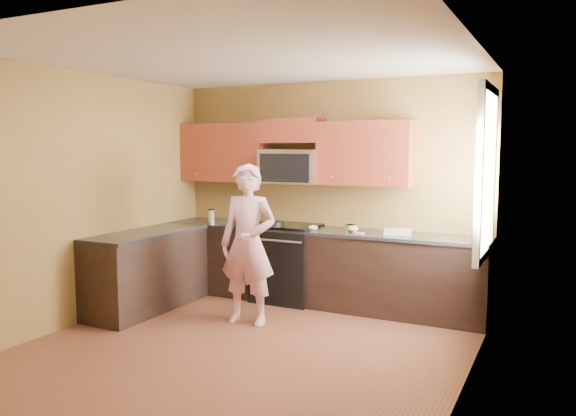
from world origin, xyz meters
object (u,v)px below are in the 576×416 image
Objects in this scene: travel_mug at (212,222)px; stove at (287,262)px; butter_tub at (351,231)px; woman at (248,244)px; frying_pan at (273,226)px; microwave at (291,183)px.

stove is at bearing 1.98° from travel_mug.
travel_mug reaches higher than butter_tub.
butter_tub is at bearing 1.79° from travel_mug.
woman is 1.30m from butter_tub.
frying_pan is 2.70× the size of travel_mug.
microwave reaches higher than butter_tub.
butter_tub is (0.79, 1.02, 0.06)m from woman.
travel_mug reaches higher than stove.
microwave is at bearing 90.00° from stove.
travel_mug is at bearing -171.50° from microwave.
woman reaches higher than travel_mug.
stove is 0.94m from butter_tub.
woman reaches higher than stove.
stove is 1.25× the size of microwave.
stove is 0.55× the size of woman.
butter_tub is 1.91m from travel_mug.
microwave is 1.22m from travel_mug.
stove is 7.03× the size of butter_tub.
stove is 5.40× the size of travel_mug.
stove is 2.00× the size of frying_pan.
butter_tub is at bearing 36.03° from frying_pan.
frying_pan reaches higher than stove.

